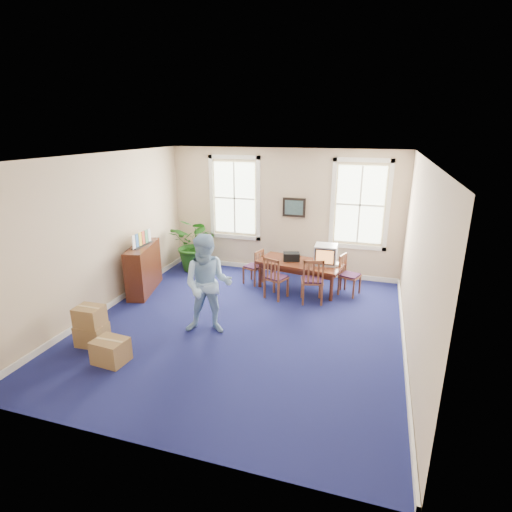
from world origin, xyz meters
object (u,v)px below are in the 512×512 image
(man, at_px, (208,285))
(cardboard_boxes, at_px, (103,324))
(potted_plant, at_px, (197,244))
(crt_tv, at_px, (326,254))
(chair_near_left, at_px, (276,277))
(credenza, at_px, (144,268))
(conference_table, at_px, (300,275))

(man, height_order, cardboard_boxes, man)
(potted_plant, distance_m, cardboard_boxes, 4.01)
(man, bearing_deg, crt_tv, 42.45)
(crt_tv, relative_size, potted_plant, 0.37)
(chair_near_left, relative_size, man, 0.51)
(potted_plant, xyz_separation_m, cardboard_boxes, (0.07, -3.99, -0.35))
(credenza, xyz_separation_m, potted_plant, (0.56, 1.68, 0.17))
(credenza, height_order, potted_plant, potted_plant)
(crt_tv, relative_size, man, 0.29)
(potted_plant, relative_size, cardboard_boxes, 1.10)
(man, bearing_deg, cardboard_boxes, -162.79)
(chair_near_left, height_order, potted_plant, potted_plant)
(crt_tv, height_order, cardboard_boxes, crt_tv)
(conference_table, relative_size, man, 1.04)
(man, relative_size, credenza, 1.33)
(chair_near_left, bearing_deg, cardboard_boxes, 69.88)
(chair_near_left, relative_size, credenza, 0.68)
(crt_tv, distance_m, man, 3.17)
(conference_table, bearing_deg, man, -104.96)
(man, xyz_separation_m, cardboard_boxes, (-1.60, -0.95, -0.56))
(conference_table, height_order, credenza, credenza)
(conference_table, height_order, chair_near_left, chair_near_left)
(conference_table, xyz_separation_m, cardboard_boxes, (-2.81, -3.53, 0.04))
(man, distance_m, credenza, 2.65)
(conference_table, height_order, crt_tv, crt_tv)
(conference_table, distance_m, man, 2.91)
(chair_near_left, xyz_separation_m, potted_plant, (-2.48, 1.14, 0.24))
(credenza, bearing_deg, chair_near_left, -3.98)
(conference_table, distance_m, potted_plant, 2.94)
(credenza, xyz_separation_m, cardboard_boxes, (0.64, -2.32, -0.18))
(potted_plant, bearing_deg, conference_table, -9.23)
(crt_tv, distance_m, credenza, 4.23)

